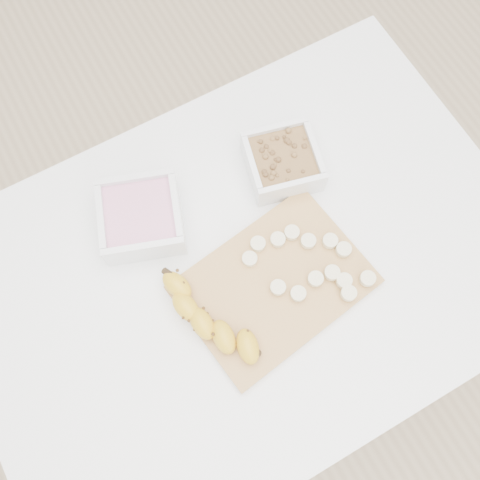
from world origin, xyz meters
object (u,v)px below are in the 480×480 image
bowl_granola (283,162)px  bowl_yogurt (141,217)px  table (247,279)px  cutting_board (274,285)px  banana (211,320)px

bowl_granola → bowl_yogurt: bearing=174.5°
bowl_yogurt → bowl_granola: bowl_yogurt is taller
table → bowl_yogurt: bowl_yogurt is taller
bowl_granola → table: bearing=-137.7°
bowl_granola → cutting_board: (-0.13, -0.19, -0.02)m
bowl_granola → cutting_board: 0.23m
table → cutting_board: (0.02, -0.05, 0.10)m
cutting_board → banana: size_ratio=1.51×
bowl_yogurt → bowl_granola: (0.27, -0.03, -0.00)m
bowl_yogurt → cutting_board: (0.15, -0.21, -0.03)m
banana → bowl_yogurt: bearing=86.9°
bowl_yogurt → banana: bearing=-84.4°
bowl_granola → banana: (-0.25, -0.20, 0.00)m
bowl_granola → banana: bowl_granola is taller
cutting_board → banana: banana is taller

